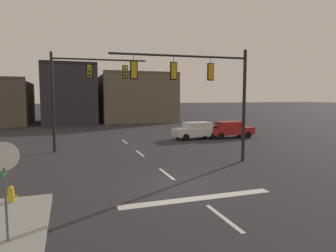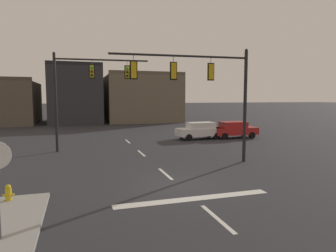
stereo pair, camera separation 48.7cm
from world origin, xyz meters
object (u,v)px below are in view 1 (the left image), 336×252
object	(u,v)px
car_lot_middle	(196,130)
signal_mast_far_side	(80,84)
fire_hydrant	(11,197)
stop_sign	(4,168)
signal_mast_near_side	(204,83)
car_lot_nearside	(230,129)

from	to	relation	value
car_lot_middle	signal_mast_far_side	bearing A→B (deg)	-163.20
fire_hydrant	stop_sign	bearing A→B (deg)	-82.33
signal_mast_near_side	car_lot_nearside	bearing A→B (deg)	51.91
car_lot_middle	fire_hydrant	bearing A→B (deg)	-134.39
signal_mast_near_side	signal_mast_far_side	size ratio (longest dim) A/B	1.14
signal_mast_far_side	car_lot_middle	bearing A→B (deg)	16.80
signal_mast_near_side	fire_hydrant	world-z (taller)	signal_mast_near_side
stop_sign	fire_hydrant	xyz separation A→B (m)	(-0.44, 3.30, -1.82)
signal_mast_far_side	fire_hydrant	bearing A→B (deg)	-105.37
fire_hydrant	signal_mast_near_side	bearing A→B (deg)	22.84
car_lot_nearside	fire_hydrant	size ratio (longest dim) A/B	6.02
stop_sign	signal_mast_far_side	bearing A→B (deg)	79.86
stop_sign	fire_hydrant	bearing A→B (deg)	97.67
stop_sign	fire_hydrant	size ratio (longest dim) A/B	3.77
signal_mast_near_side	stop_sign	bearing A→B (deg)	-141.42
signal_mast_near_side	car_lot_middle	bearing A→B (deg)	67.94
signal_mast_far_side	fire_hydrant	distance (m)	12.10
signal_mast_near_side	signal_mast_far_side	xyz separation A→B (m)	(-6.75, 6.70, 0.10)
car_lot_middle	fire_hydrant	xyz separation A→B (m)	(-13.75, -14.05, -0.53)
signal_mast_near_side	signal_mast_far_side	world-z (taller)	signal_mast_far_side
signal_mast_far_side	car_lot_nearside	bearing A→B (deg)	11.79
signal_mast_near_side	car_lot_middle	world-z (taller)	signal_mast_near_side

